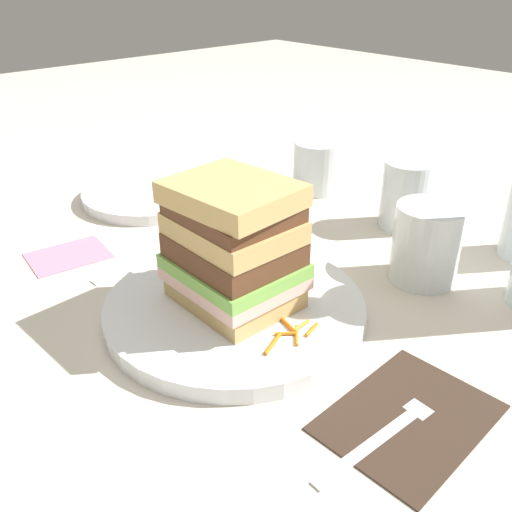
{
  "coord_description": "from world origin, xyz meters",
  "views": [
    {
      "loc": [
        0.37,
        -0.31,
        0.33
      ],
      "look_at": [
        -0.0,
        0.02,
        0.06
      ],
      "focal_mm": 39.01,
      "sensor_mm": 36.0,
      "label": 1
    }
  ],
  "objects_px": {
    "juice_glass": "(426,247)",
    "empty_tumbler_2": "(406,195)",
    "fork": "(395,424)",
    "empty_tumbler_0": "(317,166)",
    "main_plate": "(234,307)",
    "side_plate": "(151,194)",
    "napkin_pink": "(68,255)",
    "napkin_dark": "(412,414)",
    "knife": "(162,256)",
    "sandwich": "(233,246)"
  },
  "relations": [
    {
      "from": "sandwich",
      "to": "empty_tumbler_2",
      "type": "height_order",
      "value": "sandwich"
    },
    {
      "from": "empty_tumbler_0",
      "to": "fork",
      "type": "bearing_deg",
      "value": -40.64
    },
    {
      "from": "empty_tumbler_0",
      "to": "napkin_pink",
      "type": "relative_size",
      "value": 0.84
    },
    {
      "from": "juice_glass",
      "to": "empty_tumbler_2",
      "type": "height_order",
      "value": "empty_tumbler_2"
    },
    {
      "from": "juice_glass",
      "to": "empty_tumbler_2",
      "type": "bearing_deg",
      "value": 133.07
    },
    {
      "from": "fork",
      "to": "napkin_pink",
      "type": "bearing_deg",
      "value": -172.01
    },
    {
      "from": "fork",
      "to": "empty_tumbler_0",
      "type": "xyz_separation_m",
      "value": [
        -0.38,
        0.33,
        0.03
      ]
    },
    {
      "from": "napkin_dark",
      "to": "side_plate",
      "type": "xyz_separation_m",
      "value": [
        -0.53,
        0.09,
        0.01
      ]
    },
    {
      "from": "napkin_dark",
      "to": "empty_tumbler_0",
      "type": "height_order",
      "value": "empty_tumbler_0"
    },
    {
      "from": "fork",
      "to": "napkin_pink",
      "type": "height_order",
      "value": "fork"
    },
    {
      "from": "sandwich",
      "to": "fork",
      "type": "bearing_deg",
      "value": -2.34
    },
    {
      "from": "sandwich",
      "to": "fork",
      "type": "xyz_separation_m",
      "value": [
        0.2,
        -0.01,
        -0.08
      ]
    },
    {
      "from": "main_plate",
      "to": "side_plate",
      "type": "bearing_deg",
      "value": 161.7
    },
    {
      "from": "fork",
      "to": "juice_glass",
      "type": "relative_size",
      "value": 1.86
    },
    {
      "from": "sandwich",
      "to": "napkin_pink",
      "type": "distance_m",
      "value": 0.26
    },
    {
      "from": "sandwich",
      "to": "main_plate",
      "type": "bearing_deg",
      "value": 165.44
    },
    {
      "from": "sandwich",
      "to": "napkin_pink",
      "type": "height_order",
      "value": "sandwich"
    },
    {
      "from": "fork",
      "to": "knife",
      "type": "height_order",
      "value": "fork"
    },
    {
      "from": "main_plate",
      "to": "napkin_dark",
      "type": "xyz_separation_m",
      "value": [
        0.21,
        0.01,
        -0.01
      ]
    },
    {
      "from": "napkin_pink",
      "to": "fork",
      "type": "bearing_deg",
      "value": 7.99
    },
    {
      "from": "side_plate",
      "to": "napkin_pink",
      "type": "distance_m",
      "value": 0.2
    },
    {
      "from": "juice_glass",
      "to": "knife",
      "type": "bearing_deg",
      "value": -142.05
    },
    {
      "from": "juice_glass",
      "to": "side_plate",
      "type": "height_order",
      "value": "juice_glass"
    },
    {
      "from": "side_plate",
      "to": "main_plate",
      "type": "bearing_deg",
      "value": -18.3
    },
    {
      "from": "main_plate",
      "to": "napkin_pink",
      "type": "height_order",
      "value": "main_plate"
    },
    {
      "from": "sandwich",
      "to": "empty_tumbler_0",
      "type": "relative_size",
      "value": 1.65
    },
    {
      "from": "main_plate",
      "to": "juice_glass",
      "type": "xyz_separation_m",
      "value": [
        0.09,
        0.2,
        0.03
      ]
    },
    {
      "from": "main_plate",
      "to": "juice_glass",
      "type": "relative_size",
      "value": 2.95
    },
    {
      "from": "knife",
      "to": "sandwich",
      "type": "bearing_deg",
      "value": -5.37
    },
    {
      "from": "main_plate",
      "to": "napkin_dark",
      "type": "height_order",
      "value": "main_plate"
    },
    {
      "from": "empty_tumbler_0",
      "to": "side_plate",
      "type": "height_order",
      "value": "empty_tumbler_0"
    },
    {
      "from": "sandwich",
      "to": "side_plate",
      "type": "height_order",
      "value": "sandwich"
    },
    {
      "from": "napkin_dark",
      "to": "side_plate",
      "type": "bearing_deg",
      "value": 170.02
    },
    {
      "from": "main_plate",
      "to": "empty_tumbler_0",
      "type": "xyz_separation_m",
      "value": [
        -0.18,
        0.32,
        0.03
      ]
    },
    {
      "from": "sandwich",
      "to": "side_plate",
      "type": "relative_size",
      "value": 0.63
    },
    {
      "from": "main_plate",
      "to": "napkin_dark",
      "type": "distance_m",
      "value": 0.21
    },
    {
      "from": "knife",
      "to": "side_plate",
      "type": "xyz_separation_m",
      "value": [
        -0.17,
        0.09,
        0.01
      ]
    },
    {
      "from": "main_plate",
      "to": "knife",
      "type": "xyz_separation_m",
      "value": [
        -0.16,
        0.01,
        -0.01
      ]
    },
    {
      "from": "sandwich",
      "to": "napkin_dark",
      "type": "distance_m",
      "value": 0.22
    },
    {
      "from": "empty_tumbler_0",
      "to": "knife",
      "type": "bearing_deg",
      "value": -85.84
    },
    {
      "from": "napkin_dark",
      "to": "main_plate",
      "type": "bearing_deg",
      "value": -176.15
    },
    {
      "from": "knife",
      "to": "napkin_pink",
      "type": "bearing_deg",
      "value": -132.95
    },
    {
      "from": "main_plate",
      "to": "empty_tumbler_2",
      "type": "distance_m",
      "value": 0.31
    },
    {
      "from": "empty_tumbler_2",
      "to": "empty_tumbler_0",
      "type": "bearing_deg",
      "value": 176.47
    },
    {
      "from": "napkin_pink",
      "to": "empty_tumbler_2",
      "type": "bearing_deg",
      "value": 59.3
    },
    {
      "from": "knife",
      "to": "side_plate",
      "type": "height_order",
      "value": "side_plate"
    },
    {
      "from": "napkin_dark",
      "to": "side_plate",
      "type": "distance_m",
      "value": 0.54
    },
    {
      "from": "fork",
      "to": "knife",
      "type": "bearing_deg",
      "value": 176.34
    },
    {
      "from": "juice_glass",
      "to": "empty_tumbler_2",
      "type": "relative_size",
      "value": 0.98
    },
    {
      "from": "empty_tumbler_2",
      "to": "napkin_pink",
      "type": "distance_m",
      "value": 0.44
    }
  ]
}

